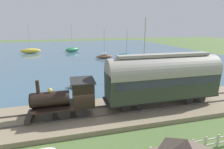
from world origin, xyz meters
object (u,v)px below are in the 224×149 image
object	(u,v)px
sailboat_white	(143,74)
rowboat_off_pier	(76,86)
sailboat_yellow	(31,51)
sailboat_green	(72,50)
sailboat_brown	(104,56)
passenger_coach	(163,77)
steam_locomotive	(69,96)
sailboat_teal	(127,55)

from	to	relation	value
sailboat_white	rowboat_off_pier	size ratio (longest dim) A/B	3.97
sailboat_white	sailboat_yellow	distance (m)	37.95
sailboat_green	sailboat_brown	bearing A→B (deg)	176.67
passenger_coach	sailboat_white	xyz separation A→B (m)	(9.51, -2.41, -2.40)
steam_locomotive	sailboat_white	xyz separation A→B (m)	(9.51, -10.80, -1.42)
steam_locomotive	sailboat_teal	world-z (taller)	sailboat_teal
sailboat_yellow	rowboat_off_pier	xyz separation A→B (m)	(-33.45, -11.02, -0.48)
sailboat_teal	sailboat_white	bearing A→B (deg)	-165.65
passenger_coach	rowboat_off_pier	size ratio (longest dim) A/B	4.94
sailboat_white	sailboat_teal	world-z (taller)	sailboat_white
sailboat_brown	rowboat_off_pier	xyz separation A→B (m)	(-20.22, 7.99, -0.24)
sailboat_brown	sailboat_green	bearing A→B (deg)	26.96
rowboat_off_pier	passenger_coach	bearing A→B (deg)	-96.91
rowboat_off_pier	steam_locomotive	bearing A→B (deg)	-147.67
passenger_coach	sailboat_green	distance (m)	41.54
steam_locomotive	sailboat_teal	xyz separation A→B (m)	(27.72, -14.47, -1.54)
steam_locomotive	sailboat_brown	xyz separation A→B (m)	(27.88, -8.82, -1.58)
sailboat_yellow	sailboat_teal	xyz separation A→B (m)	(-13.40, -24.67, -0.20)
sailboat_brown	sailboat_white	size ratio (longest dim) A/B	0.78
sailboat_white	sailboat_teal	xyz separation A→B (m)	(18.22, -3.67, -0.12)
sailboat_green	rowboat_off_pier	world-z (taller)	sailboat_green
steam_locomotive	sailboat_white	size ratio (longest dim) A/B	0.62
sailboat_brown	sailboat_teal	xyz separation A→B (m)	(-0.16, -5.66, 0.04)
passenger_coach	sailboat_white	bearing A→B (deg)	-14.22
sailboat_green	rowboat_off_pier	xyz separation A→B (m)	(-33.25, 0.81, -0.47)
passenger_coach	sailboat_brown	bearing A→B (deg)	-0.87
passenger_coach	sailboat_green	xyz separation A→B (m)	(40.92, 6.75, -2.33)
passenger_coach	sailboat_yellow	bearing A→B (deg)	24.33
sailboat_brown	sailboat_white	distance (m)	18.49
steam_locomotive	sailboat_green	size ratio (longest dim) A/B	0.67
sailboat_yellow	rowboat_off_pier	size ratio (longest dim) A/B	3.82
sailboat_yellow	sailboat_green	bearing A→B (deg)	-95.93
passenger_coach	rowboat_off_pier	distance (m)	11.13
steam_locomotive	sailboat_yellow	size ratio (longest dim) A/B	0.64
steam_locomotive	sailboat_brown	world-z (taller)	sailboat_brown
passenger_coach	sailboat_yellow	world-z (taller)	sailboat_yellow
sailboat_white	rowboat_off_pier	bearing A→B (deg)	86.47
sailboat_teal	rowboat_off_pier	bearing A→B (deg)	171.51
rowboat_off_pier	sailboat_brown	bearing A→B (deg)	16.90
passenger_coach	sailboat_green	size ratio (longest dim) A/B	1.35
passenger_coach	sailboat_white	distance (m)	10.10
passenger_coach	sailboat_teal	world-z (taller)	sailboat_teal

